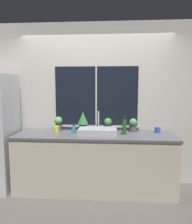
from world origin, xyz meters
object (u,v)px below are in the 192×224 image
at_px(potted_plant_far_right, 133,125).
at_px(soap_bottle, 74,129).
at_px(potted_plant_far_left, 58,123).
at_px(bottle_tall, 124,126).
at_px(sink, 98,131).
at_px(potted_plant_center_right, 108,125).
at_px(mug_blue, 158,130).
at_px(mug_yellow, 56,129).
at_px(potted_plant_center_left, 83,120).

distance_m(potted_plant_far_right, soap_bottle, 0.98).
distance_m(potted_plant_far_left, bottle_tall, 1.12).
height_order(sink, potted_plant_center_right, sink).
bearing_deg(mug_blue, bottle_tall, -162.54).
distance_m(potted_plant_center_right, mug_blue, 0.80).
bearing_deg(mug_yellow, potted_plant_center_left, 17.73).
xyz_separation_m(sink, bottle_tall, (0.41, -0.00, 0.08)).
relative_size(potted_plant_center_right, potted_plant_far_right, 1.02).
bearing_deg(potted_plant_center_right, bottle_tall, -41.15).
relative_size(potted_plant_center_right, mug_blue, 2.40).
bearing_deg(mug_yellow, potted_plant_center_right, 9.08).
bearing_deg(potted_plant_far_right, bottle_tall, -124.61).
height_order(sink, bottle_tall, sink).
bearing_deg(mug_blue, potted_plant_far_right, 171.85).
height_order(potted_plant_far_left, mug_blue, potted_plant_far_left).
bearing_deg(mug_blue, sink, -169.97).
bearing_deg(potted_plant_center_left, soap_bottle, -119.51).
bearing_deg(potted_plant_center_right, mug_yellow, -170.92).
bearing_deg(potted_plant_far_right, mug_blue, -8.15).
relative_size(potted_plant_far_left, mug_yellow, 2.40).
relative_size(potted_plant_far_right, mug_blue, 2.35).
bearing_deg(potted_plant_far_left, sink, -18.28).
bearing_deg(potted_plant_far_right, potted_plant_center_left, 180.00).
bearing_deg(soap_bottle, potted_plant_far_right, 12.57).
height_order(potted_plant_center_right, potted_plant_far_right, potted_plant_center_right).
distance_m(potted_plant_far_left, mug_yellow, 0.15).
bearing_deg(potted_plant_center_right, potted_plant_far_left, 180.00).
bearing_deg(potted_plant_far_left, soap_bottle, -35.49).
bearing_deg(bottle_tall, soap_bottle, 179.04).
xyz_separation_m(sink, potted_plant_center_left, (-0.26, 0.22, 0.14)).
height_order(potted_plant_center_left, soap_bottle, potted_plant_center_left).
bearing_deg(mug_blue, mug_yellow, -177.26).
bearing_deg(potted_plant_far_left, mug_yellow, -90.14).
bearing_deg(bottle_tall, mug_yellow, 175.20).
xyz_separation_m(mug_yellow, mug_blue, (1.63, 0.08, -0.00)).
distance_m(sink, mug_blue, 0.97).
height_order(sink, potted_plant_far_right, sink).
height_order(potted_plant_center_left, potted_plant_center_right, potted_plant_center_left).
relative_size(sink, potted_plant_far_right, 2.74).
bearing_deg(potted_plant_center_right, mug_blue, -3.95).
bearing_deg(sink, potted_plant_far_left, 161.72).
bearing_deg(soap_bottle, sink, -1.81).
xyz_separation_m(potted_plant_far_left, bottle_tall, (1.09, -0.23, 0.00)).
bearing_deg(potted_plant_far_left, potted_plant_center_left, 0.00).
distance_m(potted_plant_center_right, potted_plant_far_right, 0.41).
xyz_separation_m(potted_plant_center_right, mug_blue, (0.80, -0.06, -0.06)).
bearing_deg(sink, mug_blue, 10.03).
bearing_deg(potted_plant_center_right, sink, -124.94).
height_order(sink, potted_plant_center_left, sink).
relative_size(sink, potted_plant_center_left, 1.87).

